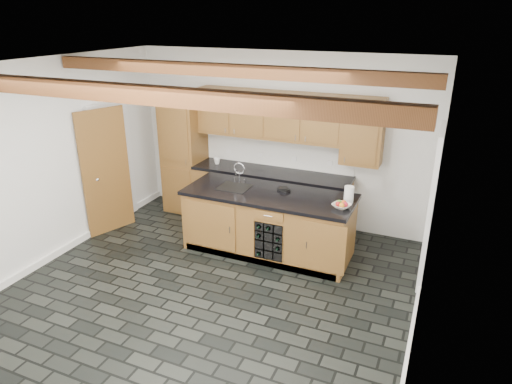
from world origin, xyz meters
TOP-DOWN VIEW (x-y plane):
  - ground at (0.00, 0.00)m, footprint 5.00×5.00m
  - room_shell at (-0.09, 0.53)m, footprint 5.01×5.00m
  - back_cabinetry at (-0.38, 2.24)m, footprint 3.65×0.62m
  - island at (0.31, 1.28)m, footprint 2.48×0.96m
  - faucet at (-0.25, 1.33)m, footprint 0.45×0.40m
  - kitchen_scale at (0.47, 1.46)m, footprint 0.19×0.15m
  - fruit_bowl at (1.38, 1.18)m, footprint 0.30×0.30m
  - fruit_cluster at (1.38, 1.18)m, footprint 0.16×0.17m
  - paper_towel at (1.42, 1.41)m, footprint 0.13×0.13m
  - mug at (-1.01, 2.20)m, footprint 0.14×0.14m

SIDE VIEW (x-z plane):
  - ground at x=0.00m, z-range 0.00..0.00m
  - island at x=0.31m, z-range 0.00..0.93m
  - kitchen_scale at x=0.47m, z-range 0.93..0.98m
  - fruit_bowl at x=1.38m, z-range 0.93..0.99m
  - faucet at x=-0.25m, z-range 0.79..1.14m
  - back_cabinetry at x=-0.38m, z-range -0.12..2.08m
  - mug at x=-1.01m, z-range 0.93..1.03m
  - fruit_cluster at x=1.38m, z-range 0.95..1.02m
  - paper_towel at x=1.42m, z-range 0.93..1.16m
  - room_shell at x=-0.09m, z-range -0.97..4.03m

